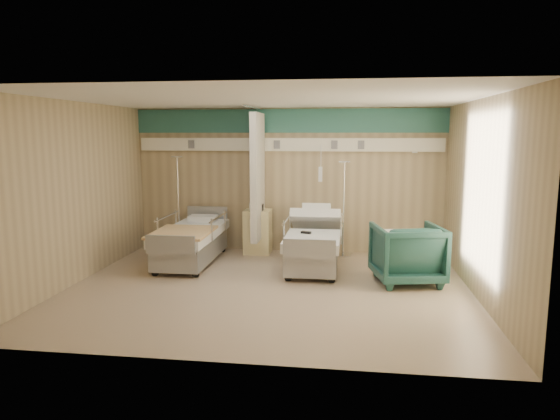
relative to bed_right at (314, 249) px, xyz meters
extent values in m
cube|color=tan|center=(-0.60, -1.30, -0.32)|extent=(6.00, 5.00, 0.00)
cube|color=tan|center=(-0.60, 1.20, 1.08)|extent=(6.00, 0.04, 2.80)
cube|color=tan|center=(-0.60, -3.80, 1.08)|extent=(6.00, 0.04, 2.80)
cube|color=tan|center=(-3.60, -1.30, 1.08)|extent=(0.04, 5.00, 2.80)
cube|color=tan|center=(2.40, -1.30, 1.08)|extent=(0.04, 5.00, 2.80)
cube|color=silver|center=(-0.60, -1.30, 2.48)|extent=(6.00, 5.00, 0.04)
cube|color=#2E6C63|center=(-0.60, 1.18, 2.23)|extent=(6.00, 0.04, 0.45)
cube|color=white|center=(-0.60, 1.15, 1.79)|extent=(5.88, 0.08, 0.25)
cylinder|color=silver|center=(-1.10, 0.30, 2.44)|extent=(0.03, 1.80, 0.03)
cube|color=beige|center=(-1.10, 0.65, 1.19)|extent=(0.12, 0.90, 2.35)
cube|color=#F3DF98|center=(-1.15, 0.90, 0.11)|extent=(0.50, 0.48, 0.85)
imported|color=#1C4741|center=(1.50, -0.71, 0.15)|extent=(1.17, 1.19, 0.93)
cube|color=white|center=(1.47, -0.75, 0.65)|extent=(0.70, 0.65, 0.07)
cylinder|color=silver|center=(0.50, 0.91, -0.30)|extent=(0.32, 0.32, 0.03)
cylinder|color=silver|center=(0.50, 0.91, 0.58)|extent=(0.03, 0.03, 1.79)
cylinder|color=silver|center=(0.50, 0.91, 1.47)|extent=(0.21, 0.03, 0.03)
cylinder|color=silver|center=(-2.68, 0.75, -0.30)|extent=(0.34, 0.34, 0.03)
cylinder|color=silver|center=(-2.68, 0.75, 0.62)|extent=(0.03, 0.03, 1.87)
cylinder|color=silver|center=(-2.68, 0.75, 1.55)|extent=(0.22, 0.03, 0.03)
cube|color=black|center=(-0.12, -0.18, 0.33)|extent=(0.18, 0.13, 0.04)
cube|color=tan|center=(-2.20, -0.46, 0.34)|extent=(0.98, 1.22, 0.04)
cube|color=black|center=(-1.15, 0.82, 0.60)|extent=(0.23, 0.15, 0.13)
cylinder|color=white|center=(-1.26, 0.89, 0.60)|extent=(0.12, 0.12, 0.14)
camera|label=1|loc=(0.54, -8.47, 2.00)|focal=32.00mm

